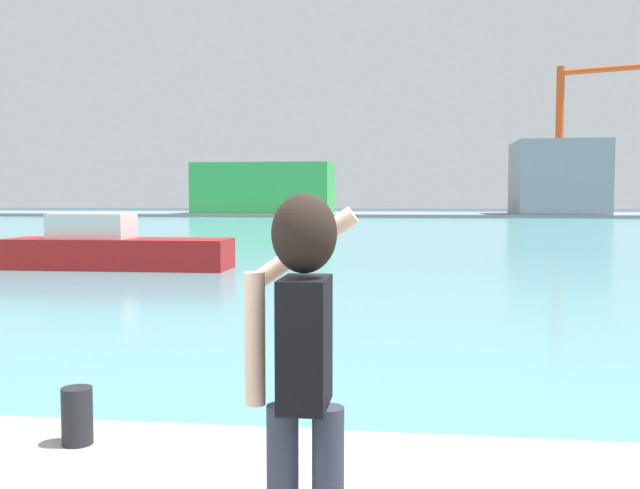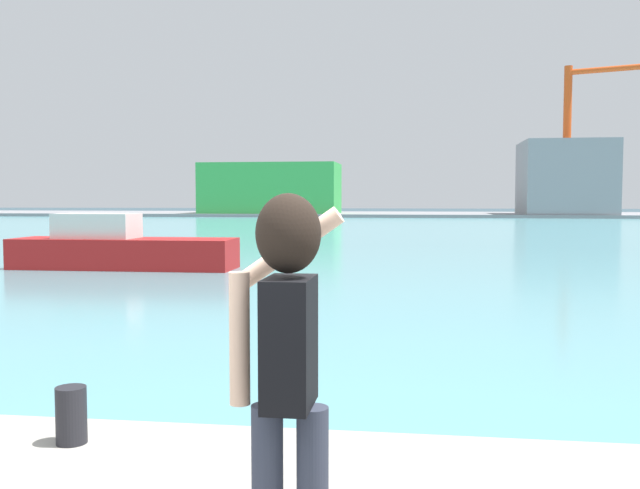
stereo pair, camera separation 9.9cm
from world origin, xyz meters
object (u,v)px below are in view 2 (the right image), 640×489
person_photographer (287,350)px  warehouse_left (271,188)px  boat_moored (119,249)px  harbor_bollard (71,415)px  port_crane (577,125)px  warehouse_right (565,178)px

person_photographer → warehouse_left: warehouse_left is taller
boat_moored → person_photographer: bearing=-65.2°
harbor_bollard → boat_moored: size_ratio=0.05×
person_photographer → warehouse_left: bearing=12.2°
harbor_bollard → port_crane: size_ratio=0.02×
person_photographer → harbor_bollard: bearing=49.0°
boat_moored → port_crane: 76.63m
warehouse_left → port_crane: (38.62, 1.81, 7.82)m
harbor_bollard → port_crane: port_crane is taller
harbor_bollard → warehouse_right: warehouse_right is taller
person_photographer → warehouse_right: warehouse_right is taller
boat_moored → port_crane: size_ratio=0.41×
warehouse_right → person_photographer: bearing=-101.8°
port_crane → warehouse_left: bearing=-177.3°
warehouse_left → warehouse_right: 37.06m
harbor_bollard → warehouse_right: size_ratio=0.04×
port_crane → warehouse_right: bearing=-131.8°
person_photographer → port_crane: size_ratio=0.09×
person_photographer → boat_moored: bearing=25.9°
person_photographer → port_crane: 92.25m
person_photographer → port_crane: (19.87, 89.56, 9.73)m
harbor_bollard → warehouse_left: (-16.90, 86.14, 2.77)m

